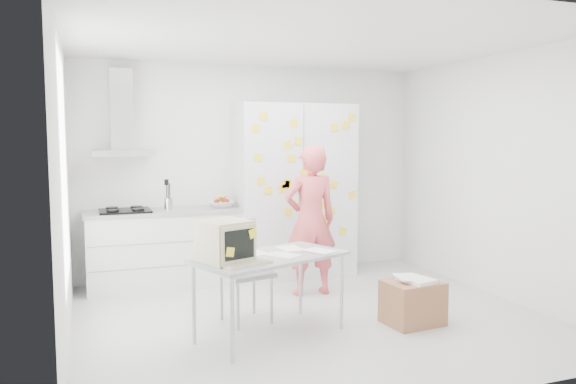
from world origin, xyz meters
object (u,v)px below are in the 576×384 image
object	(u,v)px
person	(310,221)
chair	(242,264)
cardboard_box	(413,302)
desk	(243,249)

from	to	relation	value
person	chair	size ratio (longest dim) A/B	1.73
cardboard_box	desk	bearing A→B (deg)	177.05
chair	person	bearing A→B (deg)	20.62
person	cardboard_box	distance (m)	1.53
chair	cardboard_box	bearing A→B (deg)	-36.10
desk	chair	world-z (taller)	desk
desk	cardboard_box	world-z (taller)	desk
person	chair	xyz separation A→B (m)	(-0.97, -0.61, -0.29)
desk	person	bearing A→B (deg)	25.77
chair	desk	bearing A→B (deg)	-116.43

